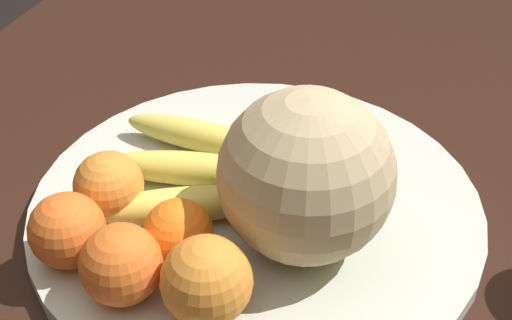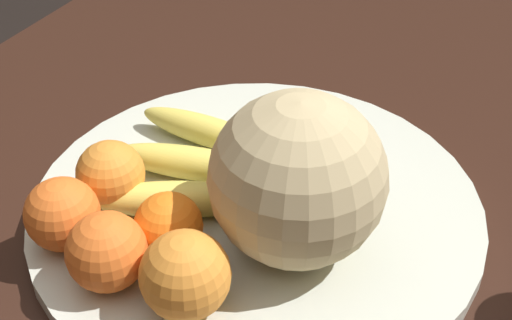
# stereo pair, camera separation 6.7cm
# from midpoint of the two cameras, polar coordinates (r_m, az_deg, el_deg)

# --- Properties ---
(kitchen_table) EXTENTS (1.53, 0.93, 0.70)m
(kitchen_table) POSITION_cam_midpoint_polar(r_m,az_deg,el_deg) (0.80, -2.39, -6.88)
(kitchen_table) COLOR black
(kitchen_table) RESTS_ON ground_plane
(fruit_bowl) EXTENTS (0.44, 0.44, 0.02)m
(fruit_bowl) POSITION_cam_midpoint_polar(r_m,az_deg,el_deg) (0.71, -2.72, -3.86)
(fruit_bowl) COLOR beige
(fruit_bowl) RESTS_ON kitchen_table
(melon) EXTENTS (0.15, 0.15, 0.15)m
(melon) POSITION_cam_midpoint_polar(r_m,az_deg,el_deg) (0.61, 0.89, -1.38)
(melon) COLOR tan
(melon) RESTS_ON fruit_bowl
(banana_bunch) EXTENTS (0.18, 0.20, 0.04)m
(banana_bunch) POSITION_cam_midpoint_polar(r_m,az_deg,el_deg) (0.71, -7.82, -0.90)
(banana_bunch) COLOR brown
(banana_bunch) RESTS_ON fruit_bowl
(orange_front_left) EXTENTS (0.06, 0.06, 0.06)m
(orange_front_left) POSITION_cam_midpoint_polar(r_m,az_deg,el_deg) (0.63, -9.30, -5.94)
(orange_front_left) COLOR orange
(orange_front_left) RESTS_ON fruit_bowl
(orange_front_right) EXTENTS (0.07, 0.07, 0.07)m
(orange_front_right) POSITION_cam_midpoint_polar(r_m,az_deg,el_deg) (0.58, -7.35, -9.72)
(orange_front_right) COLOR orange
(orange_front_right) RESTS_ON fruit_bowl
(orange_mid_center) EXTENTS (0.07, 0.07, 0.07)m
(orange_mid_center) POSITION_cam_midpoint_polar(r_m,az_deg,el_deg) (0.69, -14.46, -2.12)
(orange_mid_center) COLOR orange
(orange_mid_center) RESTS_ON fruit_bowl
(orange_back_left) EXTENTS (0.07, 0.07, 0.07)m
(orange_back_left) POSITION_cam_midpoint_polar(r_m,az_deg,el_deg) (0.60, -13.92, -8.26)
(orange_back_left) COLOR orange
(orange_back_left) RESTS_ON fruit_bowl
(orange_back_right) EXTENTS (0.07, 0.07, 0.07)m
(orange_back_right) POSITION_cam_midpoint_polar(r_m,az_deg,el_deg) (0.65, -17.78, -5.51)
(orange_back_right) COLOR orange
(orange_back_right) RESTS_ON fruit_bowl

